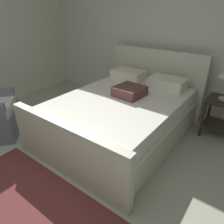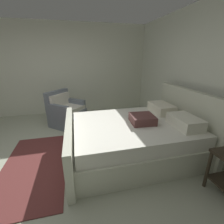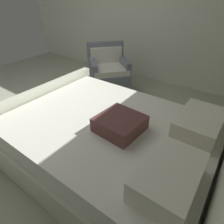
{
  "view_description": "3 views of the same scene",
  "coord_description": "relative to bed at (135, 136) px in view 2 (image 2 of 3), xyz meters",
  "views": [
    {
      "loc": [
        1.57,
        -0.7,
        1.82
      ],
      "look_at": [
        0.17,
        1.17,
        0.62
      ],
      "focal_mm": 33.28,
      "sensor_mm": 36.0,
      "label": 1
    },
    {
      "loc": [
        2.4,
        0.65,
        1.73
      ],
      "look_at": [
        0.01,
        1.22,
        0.85
      ],
      "focal_mm": 25.06,
      "sensor_mm": 36.0,
      "label": 2
    },
    {
      "loc": [
        1.27,
        2.55,
        1.76
      ],
      "look_at": [
        -0.19,
        1.49,
        0.59
      ],
      "focal_mm": 30.44,
      "sensor_mm": 36.0,
      "label": 3
    }
  ],
  "objects": [
    {
      "name": "ground_plane",
      "position": [
        -0.01,
        -1.66,
        -0.35
      ],
      "size": [
        5.3,
        5.8,
        0.02
      ],
      "primitive_type": "cube",
      "color": "#A6AA94"
    },
    {
      "name": "wall_back",
      "position": [
        -0.01,
        1.3,
        0.98
      ],
      "size": [
        5.42,
        0.12,
        2.66
      ],
      "primitive_type": "cube",
      "color": "silver",
      "rests_on": "ground"
    },
    {
      "name": "wall_side_left",
      "position": [
        -2.72,
        -1.66,
        0.98
      ],
      "size": [
        0.12,
        5.92,
        2.66
      ],
      "primitive_type": "cube",
      "color": "silver",
      "rests_on": "ground"
    },
    {
      "name": "bed",
      "position": [
        0.0,
        0.0,
        0.0
      ],
      "size": [
        1.77,
        2.3,
        1.15
      ],
      "color": "beige",
      "rests_on": "ground"
    },
    {
      "name": "armchair",
      "position": [
        -1.61,
        -1.29,
        0.0
      ],
      "size": [
        1.02,
        1.02,
        0.9
      ],
      "color": "slate",
      "rests_on": "ground"
    },
    {
      "name": "area_rug",
      "position": [
        -0.0,
        -1.76,
        -0.34
      ],
      "size": [
        1.95,
        1.01,
        0.01
      ],
      "primitive_type": "cube",
      "rotation": [
        0.0,
        0.0,
        0.0
      ],
      "color": "brown",
      "rests_on": "ground"
    }
  ]
}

